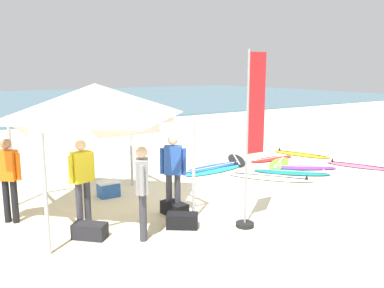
# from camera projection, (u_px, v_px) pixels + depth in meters

# --- Properties ---
(ground_plane) EXTENTS (80.00, 80.00, 0.00)m
(ground_plane) POSITION_uv_depth(u_px,v_px,m) (206.00, 195.00, 9.91)
(ground_plane) COLOR beige
(canopy_tent) EXTENTS (3.02, 3.02, 2.75)m
(canopy_tent) POSITION_uv_depth(u_px,v_px,m) (95.00, 101.00, 8.29)
(canopy_tent) COLOR #B7B7BC
(canopy_tent) RESTS_ON ground
(surfboard_white) EXTENTS (1.97, 2.34, 0.19)m
(surfboard_white) POSITION_uv_depth(u_px,v_px,m) (270.00, 177.00, 11.40)
(surfboard_white) COLOR white
(surfboard_white) RESTS_ON ground
(surfboard_yellow) EXTENTS (1.22, 2.13, 0.19)m
(surfboard_yellow) POSITION_uv_depth(u_px,v_px,m) (301.00, 154.00, 14.45)
(surfboard_yellow) COLOR yellow
(surfboard_yellow) RESTS_ON ground
(surfboard_blue) EXTENTS (2.51, 0.88, 0.19)m
(surfboard_blue) POSITION_uv_depth(u_px,v_px,m) (213.00, 168.00, 12.47)
(surfboard_blue) COLOR blue
(surfboard_blue) RESTS_ON ground
(surfboard_red) EXTENTS (1.82, 0.51, 0.19)m
(surfboard_red) POSITION_uv_depth(u_px,v_px,m) (271.00, 159.00, 13.70)
(surfboard_red) COLOR red
(surfboard_red) RESTS_ON ground
(surfboard_purple) EXTENTS (1.79, 1.54, 0.19)m
(surfboard_purple) POSITION_uv_depth(u_px,v_px,m) (305.00, 167.00, 12.50)
(surfboard_purple) COLOR purple
(surfboard_purple) RESTS_ON ground
(surfboard_pink) EXTENTS (1.21, 1.94, 0.19)m
(surfboard_pink) POSITION_uv_depth(u_px,v_px,m) (357.00, 165.00, 12.76)
(surfboard_pink) COLOR pink
(surfboard_pink) RESTS_ON ground
(surfboard_black) EXTENTS (1.45, 1.88, 0.19)m
(surfboard_black) POSITION_uv_depth(u_px,v_px,m) (236.00, 160.00, 13.55)
(surfboard_black) COLOR black
(surfboard_black) RESTS_ON ground
(surfboard_teal) EXTENTS (1.93, 2.01, 0.19)m
(surfboard_teal) POSITION_uv_depth(u_px,v_px,m) (292.00, 172.00, 11.93)
(surfboard_teal) COLOR #19847F
(surfboard_teal) RESTS_ON ground
(surfboard_lime) EXTENTS (1.92, 1.56, 0.19)m
(surfboard_lime) POSITION_uv_depth(u_px,v_px,m) (279.00, 163.00, 13.09)
(surfboard_lime) COLOR #7AD12D
(surfboard_lime) RESTS_ON ground
(surfboard_cyan) EXTENTS (2.20, 0.77, 0.19)m
(surfboard_cyan) POSITION_uv_depth(u_px,v_px,m) (215.00, 170.00, 12.21)
(surfboard_cyan) COLOR #23B2CC
(surfboard_cyan) RESTS_ON ground
(person_blue) EXTENTS (0.46, 0.39, 1.71)m
(person_blue) POSITION_uv_depth(u_px,v_px,m) (173.00, 169.00, 8.42)
(person_blue) COLOR #383842
(person_blue) RESTS_ON ground
(person_orange) EXTENTS (0.42, 0.41, 1.71)m
(person_orange) POSITION_uv_depth(u_px,v_px,m) (8.00, 175.00, 7.98)
(person_orange) COLOR black
(person_orange) RESTS_ON ground
(person_grey) EXTENTS (0.36, 0.49, 1.71)m
(person_grey) POSITION_uv_depth(u_px,v_px,m) (142.00, 186.00, 7.19)
(person_grey) COLOR #383842
(person_grey) RESTS_ON ground
(person_yellow) EXTENTS (0.54, 0.29, 1.71)m
(person_yellow) POSITION_uv_depth(u_px,v_px,m) (82.00, 176.00, 7.84)
(person_yellow) COLOR #383842
(person_yellow) RESTS_ON ground
(banner_flag) EXTENTS (0.60, 0.36, 3.40)m
(banner_flag) POSITION_uv_depth(u_px,v_px,m) (251.00, 147.00, 7.71)
(banner_flag) COLOR #99999E
(banner_flag) RESTS_ON ground
(gear_bag_near_tent) EXTENTS (0.67, 0.62, 0.28)m
(gear_bag_near_tent) POSITION_uv_depth(u_px,v_px,m) (182.00, 221.00, 7.86)
(gear_bag_near_tent) COLOR black
(gear_bag_near_tent) RESTS_ON ground
(gear_bag_by_pole) EXTENTS (0.39, 0.63, 0.28)m
(gear_bag_by_pole) POSITION_uv_depth(u_px,v_px,m) (174.00, 209.00, 8.52)
(gear_bag_by_pole) COLOR black
(gear_bag_by_pole) RESTS_ON ground
(gear_bag_on_sand) EXTENTS (0.65, 0.65, 0.28)m
(gear_bag_on_sand) POSITION_uv_depth(u_px,v_px,m) (90.00, 231.00, 7.37)
(gear_bag_on_sand) COLOR #232328
(gear_bag_on_sand) RESTS_ON ground
(cooler_box) EXTENTS (0.50, 0.36, 0.39)m
(cooler_box) POSITION_uv_depth(u_px,v_px,m) (108.00, 189.00, 9.75)
(cooler_box) COLOR #2D60B7
(cooler_box) RESTS_ON ground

